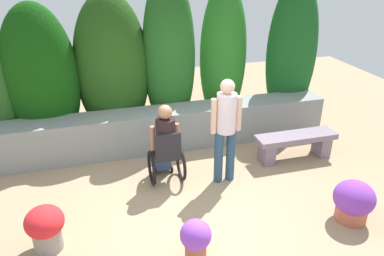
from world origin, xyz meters
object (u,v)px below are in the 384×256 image
Objects in this scene: flower_pot_red_accent at (45,227)px; flower_pot_small_foreground at (354,201)px; person_in_wheelchair at (165,146)px; flower_pot_purple_near at (196,239)px; person_standing_companion at (226,125)px; stone_bench at (295,143)px.

flower_pot_red_accent reaches higher than flower_pot_small_foreground.
flower_pot_red_accent is (-1.75, -1.13, -0.28)m from person_in_wheelchair.
flower_pot_purple_near is (-0.03, -1.81, -0.30)m from person_in_wheelchair.
person_standing_companion is at bearing 18.24° from flower_pot_red_accent.
stone_bench is at bearing 86.94° from flower_pot_small_foreground.
person_in_wheelchair is 2.10m from flower_pot_red_accent.
flower_pot_red_accent is at bearing 172.43° from flower_pot_small_foreground.
flower_pot_red_accent is at bearing -149.89° from person_standing_companion.
stone_bench is 3.03m from flower_pot_purple_near.
person_in_wheelchair is 1.00m from person_standing_companion.
person_in_wheelchair is (-2.35, -0.07, 0.31)m from stone_bench.
person_standing_companion is at bearing 59.28° from flower_pot_purple_near.
person_in_wheelchair is at bearing 89.08° from flower_pot_purple_near.
person_in_wheelchair is 0.78× the size of person_standing_companion.
flower_pot_purple_near is at bearing -176.11° from flower_pot_small_foreground.
person_standing_companion is (-1.45, -0.32, 0.68)m from stone_bench.
stone_bench is 2.38× the size of flower_pot_red_accent.
person_in_wheelchair is 2.24× the size of flower_pot_small_foreground.
person_standing_companion is (0.90, -0.25, 0.37)m from person_in_wheelchair.
stone_bench is 2.55× the size of flower_pot_purple_near.
stone_bench is 2.44× the size of flower_pot_small_foreground.
flower_pot_purple_near is (-0.93, -1.56, -0.67)m from person_standing_companion.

